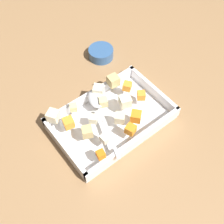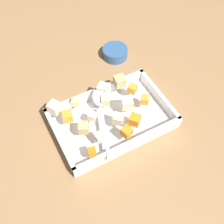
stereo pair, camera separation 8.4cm
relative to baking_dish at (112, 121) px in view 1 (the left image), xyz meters
name	(u,v)px [view 1 (the left image)]	position (x,y,z in m)	size (l,w,h in m)	color
ground_plane	(115,120)	(-0.02, 0.00, -0.02)	(4.00, 4.00, 0.00)	#936D47
baking_dish	(112,121)	(0.00, 0.00, 0.00)	(0.36, 0.23, 0.05)	silver
carrot_chunk_back_center	(127,86)	(-0.10, -0.05, 0.05)	(0.03, 0.03, 0.03)	orange
carrot_chunk_mid_left	(136,116)	(-0.04, 0.06, 0.05)	(0.03, 0.03, 0.03)	orange
carrot_chunk_under_handle	(141,95)	(-0.11, 0.01, 0.05)	(0.02, 0.02, 0.02)	orange
carrot_chunk_mid_right	(131,129)	(0.00, 0.08, 0.05)	(0.03, 0.03, 0.03)	orange
carrot_chunk_near_right	(101,154)	(0.11, 0.09, 0.05)	(0.02, 0.02, 0.02)	orange
carrot_chunk_front_center	(69,123)	(0.12, -0.05, 0.05)	(0.03, 0.03, 0.03)	orange
potato_chunk_corner_sw	(113,81)	(-0.08, -0.09, 0.05)	(0.03, 0.03, 0.03)	tan
potato_chunk_heap_side	(87,132)	(0.10, 0.01, 0.05)	(0.03, 0.03, 0.03)	tan
potato_chunk_near_left	(120,118)	(0.00, 0.03, 0.05)	(0.03, 0.03, 0.03)	beige
potato_chunk_far_right	(73,107)	(0.08, -0.09, 0.05)	(0.02, 0.02, 0.02)	#E0CC89
potato_chunk_corner_nw	(93,119)	(0.06, -0.01, 0.05)	(0.02, 0.02, 0.02)	beige
potato_chunk_rim_edge	(103,102)	(0.00, -0.04, 0.05)	(0.03, 0.03, 0.03)	#E0CC89
potato_chunk_center	(125,101)	(-0.05, 0.00, 0.05)	(0.03, 0.03, 0.03)	beige
potato_chunk_heap_top	(99,90)	(-0.02, -0.09, 0.05)	(0.03, 0.03, 0.03)	beige
potato_chunk_near_spoon	(53,116)	(0.15, -0.09, 0.05)	(0.03, 0.03, 0.03)	beige
parsnip_chunk_corner_se	(105,138)	(0.07, 0.06, 0.05)	(0.02, 0.02, 0.02)	silver
serving_spoon	(97,102)	(0.01, -0.06, 0.05)	(0.11, 0.25, 0.02)	silver
small_prep_bowl	(101,53)	(-0.15, -0.26, 0.00)	(0.09, 0.09, 0.04)	#33598C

